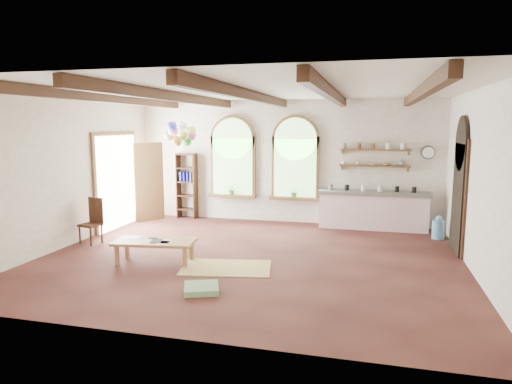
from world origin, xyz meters
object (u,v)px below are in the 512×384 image
(coffee_table, at_px, (155,243))
(kitchen_counter, at_px, (373,210))
(balloon_cluster, at_px, (181,135))

(coffee_table, bearing_deg, kitchen_counter, 44.86)
(coffee_table, relative_size, balloon_cluster, 1.36)
(kitchen_counter, xyz_separation_m, coffee_table, (-3.95, -3.93, -0.10))
(kitchen_counter, distance_m, balloon_cluster, 5.14)
(kitchen_counter, relative_size, balloon_cluster, 2.32)
(coffee_table, xyz_separation_m, balloon_cluster, (-0.76, 3.03, 1.95))
(coffee_table, bearing_deg, balloon_cluster, 104.01)
(kitchen_counter, height_order, coffee_table, kitchen_counter)
(kitchen_counter, xyz_separation_m, balloon_cluster, (-4.71, -0.90, 1.85))
(kitchen_counter, bearing_deg, coffee_table, -135.14)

